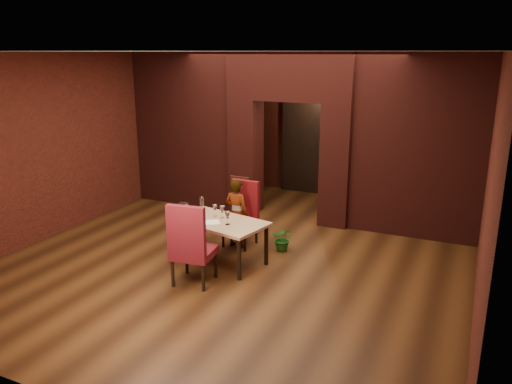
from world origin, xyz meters
TOP-DOWN VIEW (x-y plane):
  - floor at (0.00, 0.00)m, footprint 8.00×8.00m
  - ceiling at (0.00, 0.00)m, footprint 7.00×8.00m
  - wall_back at (0.00, 4.00)m, footprint 7.00×0.04m
  - wall_front at (0.00, -4.00)m, footprint 7.00×0.04m
  - wall_left at (-3.50, 0.00)m, footprint 0.04×8.00m
  - wall_right at (3.50, 0.00)m, footprint 0.04×8.00m
  - pillar_left at (-0.95, 2.00)m, footprint 0.55×0.55m
  - pillar_right at (0.95, 2.00)m, footprint 0.55×0.55m
  - lintel at (0.00, 2.00)m, footprint 2.45×0.55m
  - wing_wall_left at (-2.36, 2.00)m, footprint 2.28×0.35m
  - wing_wall_right at (2.36, 2.00)m, footprint 2.28×0.35m
  - vent_panel at (-0.95, 1.71)m, footprint 0.40×0.03m
  - rear_door at (-0.40, 3.94)m, footprint 0.90×0.08m
  - rear_door_frame at (-0.40, 3.90)m, footprint 1.02×0.04m
  - dining_table at (-0.20, -0.51)m, footprint 1.60×1.10m
  - chair_far at (-0.22, 0.24)m, footprint 0.52×0.52m
  - chair_near at (-0.17, -1.31)m, footprint 0.62×0.62m
  - person_seated at (-0.24, 0.17)m, footprint 0.45×0.32m
  - wine_glass_a at (-0.35, -0.37)m, footprint 0.08×0.08m
  - wine_glass_b at (-0.20, -0.40)m, footprint 0.08×0.08m
  - wine_glass_c at (0.01, -0.63)m, footprint 0.08×0.08m
  - tasting_sheet at (-0.28, -0.67)m, footprint 0.38×0.36m
  - wine_bucket at (-0.80, -0.58)m, footprint 0.18×0.18m
  - water_bottle at (-0.60, -0.34)m, footprint 0.07×0.07m
  - potted_plant at (0.54, 0.31)m, footprint 0.44×0.40m

SIDE VIEW (x-z plane):
  - floor at x=0.00m, z-range 0.00..0.00m
  - potted_plant at x=0.54m, z-range 0.00..0.42m
  - dining_table at x=-0.20m, z-range 0.00..0.68m
  - chair_far at x=-0.22m, z-range 0.00..1.10m
  - vent_panel at x=-0.95m, z-range 0.30..0.80m
  - person_seated at x=-0.24m, z-range 0.00..1.17m
  - chair_near at x=-0.17m, z-range 0.00..1.21m
  - tasting_sheet at x=-0.28m, z-range 0.68..0.69m
  - wine_glass_a at x=-0.35m, z-range 0.68..0.87m
  - wine_glass_b at x=-0.20m, z-range 0.68..0.88m
  - wine_glass_c at x=0.01m, z-range 0.68..0.89m
  - wine_bucket at x=-0.80m, z-range 0.68..0.90m
  - water_bottle at x=-0.60m, z-range 0.68..0.98m
  - rear_door at x=-0.40m, z-range 0.00..2.10m
  - rear_door_frame at x=-0.40m, z-range -0.06..2.16m
  - pillar_left at x=-0.95m, z-range 0.00..2.30m
  - pillar_right at x=0.95m, z-range 0.00..2.30m
  - wall_back at x=0.00m, z-range 0.00..3.20m
  - wall_front at x=0.00m, z-range 0.00..3.20m
  - wall_left at x=-3.50m, z-range 0.00..3.20m
  - wall_right at x=3.50m, z-range 0.00..3.20m
  - wing_wall_left at x=-2.36m, z-range 0.00..3.20m
  - wing_wall_right at x=2.36m, z-range 0.00..3.20m
  - lintel at x=0.00m, z-range 2.30..3.20m
  - ceiling at x=0.00m, z-range 3.18..3.22m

